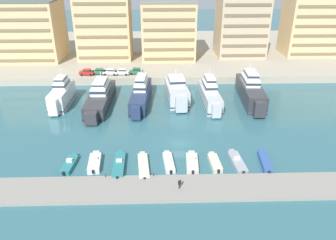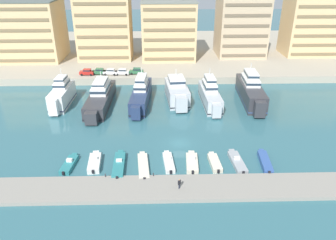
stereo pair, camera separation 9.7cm
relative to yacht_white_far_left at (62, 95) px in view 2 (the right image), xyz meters
name	(u,v)px [view 2 (the right image)]	position (x,y,z in m)	size (l,w,h in m)	color
ground_plane	(180,143)	(27.65, -19.84, -2.65)	(400.00, 400.00, 0.00)	#336670
quay_promenade	(169,51)	(27.65, 48.98, -1.64)	(180.00, 70.00, 2.03)	#ADA38E
pier_dock	(185,188)	(27.65, -34.26, -2.35)	(120.00, 6.30, 0.61)	gray
yacht_white_far_left	(62,95)	(0.00, 0.00, 0.00)	(3.94, 14.77, 8.71)	white
yacht_charcoal_left	(100,97)	(9.38, -0.27, -0.49)	(5.20, 22.93, 7.72)	#333338
yacht_navy_mid_left	(141,94)	(19.25, 0.89, -0.28)	(5.00, 21.43, 8.26)	navy
yacht_silver_center_left	(177,92)	(28.24, 1.77, -0.21)	(5.95, 16.24, 7.71)	silver
yacht_silver_center	(210,95)	(36.28, -0.37, -0.22)	(4.13, 17.84, 8.48)	silver
yacht_charcoal_center_right	(251,91)	(46.77, 1.34, 0.06)	(5.52, 21.69, 9.06)	#333338
motorboat_teal_far_left	(69,164)	(8.13, -27.15, -2.25)	(2.24, 6.35, 1.31)	teal
motorboat_white_left	(95,162)	(12.46, -27.00, -2.10)	(2.39, 6.45, 1.50)	white
motorboat_teal_mid_left	(119,165)	(16.75, -27.76, -2.17)	(2.02, 8.55, 1.34)	teal
motorboat_cream_center_left	(143,166)	(20.91, -28.06, -2.28)	(2.35, 8.49, 0.82)	beige
motorboat_white_center	(169,162)	(25.26, -27.09, -2.23)	(2.09, 6.75, 1.21)	white
motorboat_cream_center_right	(192,162)	(29.34, -27.33, -2.19)	(2.29, 6.73, 1.44)	beige
motorboat_cream_mid_right	(215,163)	(33.27, -27.48, -2.21)	(1.95, 6.10, 0.89)	beige
motorboat_grey_right	(237,162)	(37.24, -27.26, -2.24)	(2.30, 7.59, 1.22)	#9EA3A8
motorboat_blue_far_right	(265,162)	(42.06, -27.51, -2.17)	(2.14, 7.45, 0.96)	#33569E
car_red_far_left	(87,72)	(2.79, 17.29, 0.35)	(4.20, 2.13, 1.80)	red
car_green_left	(99,71)	(6.29, 17.77, 0.35)	(4.19, 2.10, 1.80)	#2D6642
car_white_mid_left	(110,72)	(9.61, 17.36, 0.35)	(4.23, 2.21, 1.80)	white
car_white_center_left	(122,72)	(13.06, 17.24, 0.35)	(4.23, 2.20, 1.80)	white
car_green_center	(137,71)	(17.19, 17.79, 0.35)	(4.14, 2.01, 1.80)	#2D6642
apartment_block_far_left	(29,30)	(-19.03, 36.30, 8.98)	(21.49, 17.12, 21.13)	#E0BC84
apartment_block_left	(104,22)	(5.89, 37.06, 11.33)	(17.77, 13.76, 25.79)	#E0BC84
apartment_block_mid_left	(169,29)	(27.15, 36.76, 8.81)	(17.74, 16.45, 20.76)	#E0BC84
apartment_block_center_left	(241,21)	(52.18, 39.59, 10.89)	(16.31, 15.38, 24.92)	#C6AD89
apartment_block_center	(317,22)	(78.50, 39.54, 10.43)	(21.87, 12.74, 24.00)	#E0BC84
pedestrian_near_edge	(179,183)	(26.68, -34.72, -1.01)	(0.49, 0.52, 1.74)	#282D3D
bollard_west	(105,175)	(14.97, -31.36, -1.71)	(0.20, 0.20, 0.61)	#2D2D33
bollard_west_mid	(153,174)	(22.69, -31.36, -1.71)	(0.20, 0.20, 0.61)	#2D2D33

